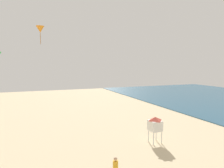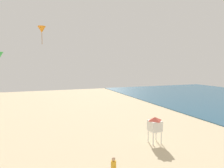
{
  "view_description": "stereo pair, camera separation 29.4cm",
  "coord_description": "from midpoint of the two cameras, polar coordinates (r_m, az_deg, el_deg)",
  "views": [
    {
      "loc": [
        -2.01,
        -3.18,
        7.42
      ],
      "look_at": [
        5.68,
        16.32,
        5.54
      ],
      "focal_mm": 31.64,
      "sensor_mm": 36.0,
      "label": 1
    },
    {
      "loc": [
        -1.73,
        -3.29,
        7.42
      ],
      "look_at": [
        5.68,
        16.32,
        5.54
      ],
      "focal_mm": 31.64,
      "sensor_mm": 36.0,
      "label": 2
    }
  ],
  "objects": [
    {
      "name": "kite_flyer",
      "position": [
        13.73,
        0.34,
        -23.11
      ],
      "size": [
        0.34,
        0.34,
        1.64
      ],
      "rotation": [
        0.0,
        0.0,
        5.15
      ],
      "color": "#383D4C",
      "rests_on": "ground"
    },
    {
      "name": "lifeguard_stand",
      "position": [
        19.89,
        11.92,
        -11.28
      ],
      "size": [
        1.1,
        1.1,
        2.55
      ],
      "rotation": [
        0.0,
        0.0,
        0.3
      ],
      "color": "white",
      "rests_on": "ground"
    },
    {
      "name": "kite_orange_delta",
      "position": [
        38.65,
        -20.26,
        14.6
      ],
      "size": [
        1.42,
        1.42,
        3.22
      ],
      "color": "orange"
    }
  ]
}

